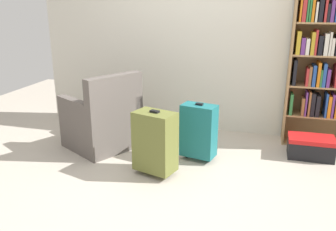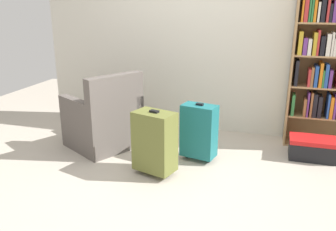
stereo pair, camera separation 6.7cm
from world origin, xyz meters
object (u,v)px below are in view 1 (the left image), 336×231
at_px(armchair, 103,122).
at_px(storage_box, 311,147).
at_px(mug, 146,155).
at_px(suitcase_olive, 155,142).
at_px(bookshelf, 327,64).
at_px(suitcase_teal, 199,131).

distance_m(armchair, storage_box, 2.36).
relative_size(mug, suitcase_olive, 0.18).
xyz_separation_m(storage_box, suitcase_olive, (-1.53, -0.85, 0.22)).
height_order(bookshelf, mug, bookshelf).
distance_m(bookshelf, storage_box, 0.97).
bearing_deg(suitcase_olive, bookshelf, 38.03).
bearing_deg(storage_box, suitcase_teal, -161.79).
height_order(armchair, mug, armchair).
xyz_separation_m(bookshelf, suitcase_teal, (-1.30, -0.83, -0.64)).
height_order(mug, suitcase_teal, suitcase_teal).
height_order(bookshelf, suitcase_teal, bookshelf).
bearing_deg(mug, suitcase_teal, 15.30).
xyz_separation_m(armchair, suitcase_olive, (0.80, -0.50, 0.03)).
distance_m(armchair, suitcase_teal, 1.14).
bearing_deg(armchair, storage_box, 8.37).
bearing_deg(suitcase_olive, storage_box, 28.91).
relative_size(armchair, mug, 7.96).
bearing_deg(storage_box, bookshelf, 75.39).
bearing_deg(suitcase_teal, armchair, 177.58).
relative_size(bookshelf, suitcase_olive, 2.66).
xyz_separation_m(bookshelf, storage_box, (-0.12, -0.44, -0.85)).
relative_size(bookshelf, storage_box, 3.63).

